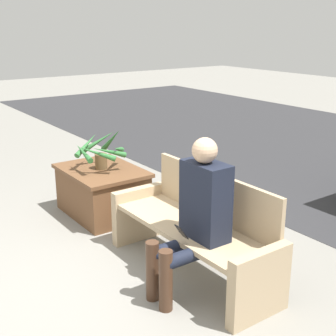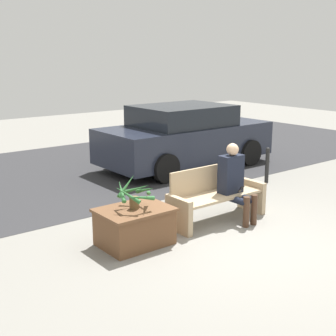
{
  "view_description": "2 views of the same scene",
  "coord_description": "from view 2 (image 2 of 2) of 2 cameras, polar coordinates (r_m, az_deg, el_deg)",
  "views": [
    {
      "loc": [
        3.07,
        -1.32,
        2.06
      ],
      "look_at": [
        -0.74,
        1.41,
        0.6
      ],
      "focal_mm": 50.0,
      "sensor_mm": 36.0,
      "label": 1
    },
    {
      "loc": [
        -4.78,
        -4.2,
        2.61
      ],
      "look_at": [
        -0.52,
        1.21,
        0.93
      ],
      "focal_mm": 50.0,
      "sensor_mm": 36.0,
      "label": 2
    }
  ],
  "objects": [
    {
      "name": "bollard_post",
      "position": [
        9.91,
        12.0,
        0.43
      ],
      "size": [
        0.09,
        0.09,
        0.75
      ],
      "color": "black",
      "rests_on": "ground_plane"
    },
    {
      "name": "parked_car",
      "position": [
        11.08,
        2.05,
        3.86
      ],
      "size": [
        4.14,
        1.98,
        1.46
      ],
      "color": "#232838",
      "rests_on": "ground_plane"
    },
    {
      "name": "road_surface",
      "position": [
        10.97,
        -11.22,
        -0.33
      ],
      "size": [
        20.0,
        6.0,
        0.01
      ],
      "primitive_type": "cube",
      "color": "#2D2D30",
      "rests_on": "ground_plane"
    },
    {
      "name": "planter_box",
      "position": [
        6.61,
        -4.09,
        -6.98
      ],
      "size": [
        1.0,
        0.75,
        0.53
      ],
      "color": "brown",
      "rests_on": "ground_plane"
    },
    {
      "name": "bench",
      "position": [
        7.55,
        5.76,
        -3.42
      ],
      "size": [
        1.7,
        0.56,
        0.86
      ],
      "color": "tan",
      "rests_on": "ground_plane"
    },
    {
      "name": "ground_plane",
      "position": [
        6.88,
        9.8,
        -8.84
      ],
      "size": [
        30.0,
        30.0,
        0.0
      ],
      "primitive_type": "plane",
      "color": "gray"
    },
    {
      "name": "person_seated",
      "position": [
        7.52,
        8.13,
        -1.42
      ],
      "size": [
        0.39,
        0.6,
        1.25
      ],
      "color": "black",
      "rests_on": "ground_plane"
    },
    {
      "name": "potted_plant",
      "position": [
        6.46,
        -4.06,
        -3.17
      ],
      "size": [
        0.58,
        0.6,
        0.46
      ],
      "color": "brown",
      "rests_on": "planter_box"
    }
  ]
}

